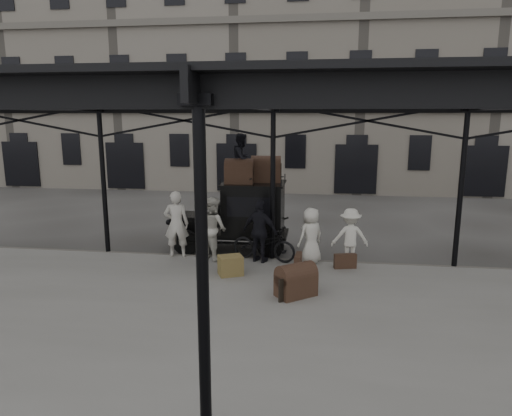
{
  "coord_description": "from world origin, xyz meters",
  "views": [
    {
      "loc": [
        1.26,
        -10.53,
        4.19
      ],
      "look_at": [
        -0.42,
        1.6,
        1.7
      ],
      "focal_mm": 32.0,
      "sensor_mm": 36.0,
      "label": 1
    }
  ],
  "objects_px": {
    "steamer_trunk_platform": "(296,282)",
    "bicycle": "(264,244)",
    "steamer_trunk_roof_near": "(239,173)",
    "porter_left": "(176,224)",
    "porter_official": "(260,231)",
    "taxi": "(244,213)"
  },
  "relations": [
    {
      "from": "porter_left",
      "to": "porter_official",
      "type": "xyz_separation_m",
      "value": [
        2.45,
        -0.15,
        -0.09
      ]
    },
    {
      "from": "steamer_trunk_roof_near",
      "to": "steamer_trunk_platform",
      "type": "height_order",
      "value": "steamer_trunk_roof_near"
    },
    {
      "from": "porter_left",
      "to": "steamer_trunk_roof_near",
      "type": "relative_size",
      "value": 2.28
    },
    {
      "from": "taxi",
      "to": "bicycle",
      "type": "bearing_deg",
      "value": -59.26
    },
    {
      "from": "bicycle",
      "to": "taxi",
      "type": "bearing_deg",
      "value": 44.39
    },
    {
      "from": "porter_official",
      "to": "steamer_trunk_roof_near",
      "type": "height_order",
      "value": "steamer_trunk_roof_near"
    },
    {
      "from": "steamer_trunk_roof_near",
      "to": "bicycle",
      "type": "bearing_deg",
      "value": -52.75
    },
    {
      "from": "steamer_trunk_platform",
      "to": "porter_left",
      "type": "bearing_deg",
      "value": 107.28
    },
    {
      "from": "porter_left",
      "to": "porter_official",
      "type": "relative_size",
      "value": 1.1
    },
    {
      "from": "bicycle",
      "to": "steamer_trunk_platform",
      "type": "distance_m",
      "value": 2.7
    },
    {
      "from": "porter_left",
      "to": "bicycle",
      "type": "xyz_separation_m",
      "value": [
        2.54,
        -0.0,
        -0.48
      ]
    },
    {
      "from": "taxi",
      "to": "porter_official",
      "type": "xyz_separation_m",
      "value": [
        0.71,
        -1.5,
        -0.17
      ]
    },
    {
      "from": "porter_left",
      "to": "bicycle",
      "type": "bearing_deg",
      "value": 170.65
    },
    {
      "from": "steamer_trunk_roof_near",
      "to": "steamer_trunk_platform",
      "type": "bearing_deg",
      "value": -63.39
    },
    {
      "from": "taxi",
      "to": "bicycle",
      "type": "height_order",
      "value": "taxi"
    },
    {
      "from": "porter_left",
      "to": "porter_official",
      "type": "height_order",
      "value": "porter_left"
    },
    {
      "from": "taxi",
      "to": "bicycle",
      "type": "distance_m",
      "value": 1.67
    },
    {
      "from": "taxi",
      "to": "porter_official",
      "type": "distance_m",
      "value": 1.67
    },
    {
      "from": "steamer_trunk_platform",
      "to": "bicycle",
      "type": "bearing_deg",
      "value": 74.7
    },
    {
      "from": "bicycle",
      "to": "steamer_trunk_roof_near",
      "type": "height_order",
      "value": "steamer_trunk_roof_near"
    },
    {
      "from": "porter_official",
      "to": "steamer_trunk_roof_near",
      "type": "bearing_deg",
      "value": -37.58
    },
    {
      "from": "steamer_trunk_roof_near",
      "to": "taxi",
      "type": "bearing_deg",
      "value": 70.44
    }
  ]
}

